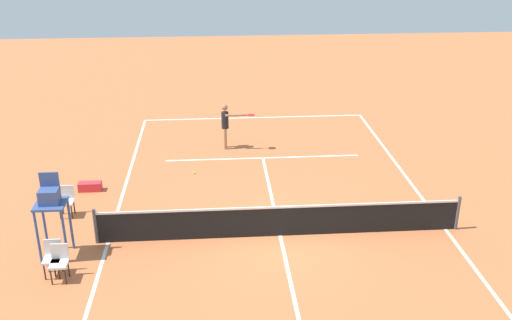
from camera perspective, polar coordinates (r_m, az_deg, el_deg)
ground_plane at (r=17.14m, az=2.37°, el=-7.38°), size 60.00×60.00×0.00m
court_lines at (r=17.13m, az=2.37°, el=-7.37°), size 9.98×21.38×0.01m
tennis_net at (r=16.89m, az=2.40°, el=-5.93°), size 10.58×0.10×1.07m
player_serving at (r=22.94m, az=-2.92°, el=3.70°), size 1.31×0.58×1.82m
tennis_ball at (r=21.11m, az=-6.04°, el=-1.26°), size 0.07×0.07×0.07m
umpire_chair at (r=16.36m, az=-19.43°, el=-3.97°), size 0.80×0.80×2.41m
courtside_chair_near at (r=16.05m, az=-19.25°, el=-8.86°), size 0.44×0.46×0.95m
courtside_chair_mid at (r=18.89m, az=-18.02°, el=-3.70°), size 0.44×0.46×0.95m
courtside_chair_far at (r=15.81m, az=-18.67°, el=-9.31°), size 0.44×0.46×0.95m
equipment_bag at (r=20.48m, az=-15.89°, el=-2.50°), size 0.76×0.32×0.30m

